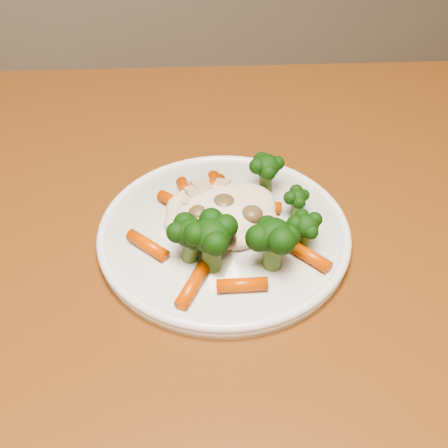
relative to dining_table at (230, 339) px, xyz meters
name	(u,v)px	position (x,y,z in m)	size (l,w,h in m)	color
dining_table	(230,339)	(0.00, 0.00, 0.00)	(1.36, 1.02, 0.75)	brown
plate	(224,235)	(0.00, 0.05, 0.10)	(0.24, 0.24, 0.01)	white
meal	(232,219)	(0.01, 0.04, 0.13)	(0.18, 0.17, 0.05)	#F8E8C6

